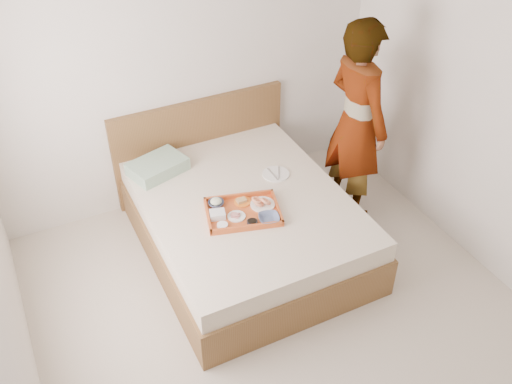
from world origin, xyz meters
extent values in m
cube|color=#BFB4A1|center=(0.00, 0.00, 0.00)|extent=(3.50, 4.00, 0.01)
cube|color=silver|center=(0.00, 2.00, 1.30)|extent=(3.50, 0.01, 2.60)
cube|color=brown|center=(0.07, 1.00, 0.27)|extent=(1.65, 2.00, 0.53)
cube|color=brown|center=(0.07, 1.97, 0.47)|extent=(1.65, 0.06, 0.95)
cube|color=#A1B79C|center=(-0.43, 1.67, 0.59)|extent=(0.54, 0.44, 0.11)
cube|color=#C84B1A|center=(-0.03, 0.83, 0.56)|extent=(0.65, 0.55, 0.05)
cylinder|color=white|center=(0.15, 0.85, 0.55)|extent=(0.24, 0.24, 0.01)
imported|color=navy|center=(0.11, 0.66, 0.57)|extent=(0.20, 0.20, 0.04)
cylinder|color=black|center=(-0.02, 0.68, 0.56)|extent=(0.10, 0.10, 0.03)
cylinder|color=white|center=(-0.09, 0.81, 0.55)|extent=(0.17, 0.17, 0.01)
cylinder|color=orange|center=(0.03, 0.95, 0.55)|extent=(0.17, 0.17, 0.01)
imported|color=navy|center=(-0.17, 1.01, 0.56)|extent=(0.15, 0.15, 0.04)
cube|color=silver|center=(-0.22, 0.87, 0.57)|extent=(0.14, 0.13, 0.05)
cylinder|color=white|center=(-0.24, 0.74, 0.56)|extent=(0.10, 0.10, 0.03)
cylinder|color=white|center=(0.45, 1.18, 0.54)|extent=(0.29, 0.29, 0.01)
imported|color=#EEE6CE|center=(1.15, 1.07, 0.91)|extent=(0.49, 0.70, 1.83)
camera|label=1|loc=(-1.43, -2.24, 3.35)|focal=39.68mm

